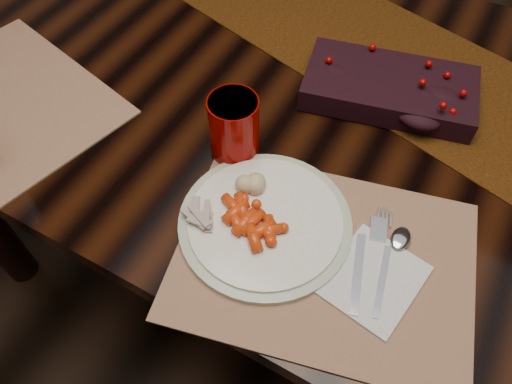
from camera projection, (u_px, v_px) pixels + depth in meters
The scene contains 14 objects.
floor at pixel (310, 278), 1.59m from camera, with size 5.00×5.00×0.00m, color black.
dining_table at pixel (323, 214), 1.28m from camera, with size 1.80×1.00×0.75m, color black.
table_runner at pixel (400, 64), 1.05m from camera, with size 1.64×0.34×0.00m, color #37210E.
centerpiece at pixel (390, 85), 0.97m from camera, with size 0.33×0.17×0.07m, color black, non-canonical shape.
placemat_main at pixel (324, 259), 0.78m from camera, with size 0.46×0.34×0.00m, color brown.
placemat_second at pixel (8, 101), 0.99m from camera, with size 0.43×0.32×0.00m, color brown.
dinner_plate at pixel (265, 222), 0.81m from camera, with size 0.28×0.28×0.02m, color white.
baby_carrots at pixel (253, 226), 0.79m from camera, with size 0.12×0.10×0.02m, color red, non-canonical shape.
mashed_potatoes at pixel (257, 177), 0.83m from camera, with size 0.07×0.06×0.04m, color #E5C77B, non-canonical shape.
turkey_shreds at pixel (201, 217), 0.80m from camera, with size 0.07×0.06×0.02m, color tan, non-canonical shape.
napkin at pixel (373, 279), 0.76m from camera, with size 0.13×0.15×0.01m, color silver.
fork at pixel (363, 261), 0.77m from camera, with size 0.03×0.18×0.00m, color white, non-canonical shape.
spoon at pixel (388, 267), 0.77m from camera, with size 0.03×0.15×0.00m, color silver, non-canonical shape.
red_cup at pixel (234, 127), 0.86m from camera, with size 0.09×0.09×0.12m, color #8E0300.
Camera 1 is at (0.19, -0.69, 1.45)m, focal length 35.00 mm.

